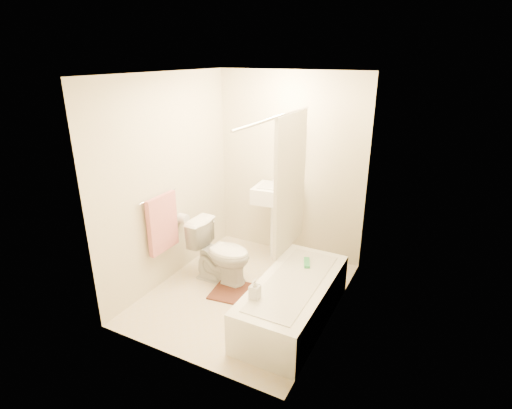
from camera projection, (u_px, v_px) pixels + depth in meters
The scene contains 17 objects.
floor at pixel (246, 293), 4.59m from camera, with size 2.40×2.40×0.00m, color beige.
ceiling at pixel (244, 73), 3.74m from camera, with size 2.40×2.40×0.00m, color white.
wall_back at pixel (290, 167), 5.16m from camera, with size 2.00×0.02×2.40m, color beige.
wall_left at pixel (169, 181), 4.59m from camera, with size 0.02×2.40×2.40m, color beige.
wall_right at pixel (339, 210), 3.73m from camera, with size 0.02×2.40×2.40m, color beige.
mirror at pixel (290, 144), 5.04m from camera, with size 0.40×0.03×0.55m, color white.
curtain_rod at pixel (277, 117), 3.83m from camera, with size 0.03×0.03×1.70m, color silver.
shower_curtain at pixel (290, 183), 4.44m from camera, with size 0.04×0.80×1.55m, color silver.
towel_bar at pixel (158, 196), 4.40m from camera, with size 0.02×0.02×0.60m, color silver.
towel at pixel (163, 223), 4.50m from camera, with size 0.06×0.45×0.66m, color #CC7266.
toilet_paper at pixel (183, 219), 4.84m from camera, with size 0.12×0.12×0.11m, color white.
toilet at pixel (221, 253), 4.72m from camera, with size 0.42×0.75×0.74m, color white.
sink at pixel (277, 220), 5.21m from camera, with size 0.55×0.44×1.09m, color white, non-canonical shape.
bathtub at pixel (293, 301), 4.06m from camera, with size 0.68×1.56×0.44m, color white, non-canonical shape.
bath_mat at pixel (239, 293), 4.56m from camera, with size 0.62×0.46×0.02m, color #47221E.
soap_bottle at pixel (255, 289), 3.68m from camera, with size 0.09×0.09×0.20m, color silver.
scrub_brush at pixel (307, 263), 4.30m from camera, with size 0.06×0.20×0.04m, color #36A55A.
Camera 1 is at (1.90, -3.44, 2.57)m, focal length 28.00 mm.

